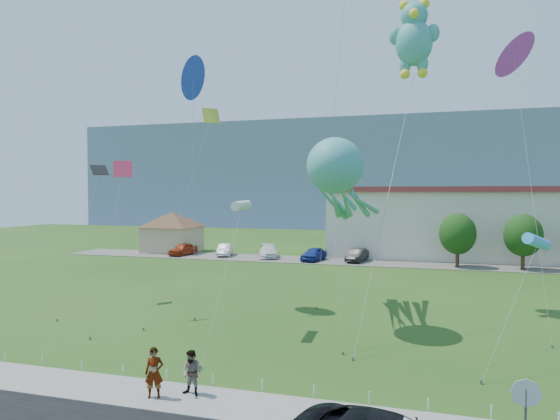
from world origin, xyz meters
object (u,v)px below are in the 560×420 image
Objects in this scene: octopus_kite at (339,181)px; teddy_bear_kite at (414,37)px; parked_car_black at (357,255)px; pavilion at (172,228)px; pedestrian_left at (154,373)px; pedestrian_right at (192,373)px; parked_car_red at (183,249)px; stop_sign at (526,401)px; parked_car_white at (269,251)px; parked_car_silver at (225,250)px; parked_car_blue at (314,254)px.

teddy_bear_kite is (3.98, 4.86, 9.29)m from octopus_kite.
octopus_kite is (2.24, -25.32, 7.46)m from parked_car_black.
parked_car_black is 0.21× the size of teddy_bear_kite.
pavilion is 46.34m from pedestrian_left.
parked_car_black is (1.15, 37.48, -0.16)m from pedestrian_right.
pavilion is 2.20× the size of parked_car_red.
stop_sign is 44.66m from parked_car_white.
parked_car_red is at bearing 124.20° from pedestrian_right.
parked_car_silver is at bearing 135.96° from teddy_bear_kite.
pedestrian_left is 42.14m from parked_car_red.
parked_car_red is at bearing -169.85° from parked_car_blue.
parked_car_blue is (16.07, -0.36, 0.01)m from parked_car_red.
parked_car_silver is (5.00, 0.95, -0.02)m from parked_car_red.
stop_sign reaches higher than parked_car_red.
parked_car_silver is 34.86m from teddy_bear_kite.
pavilion is 53.90m from stop_sign.
parked_car_blue is at bearing 110.36° from stop_sign.
parked_car_red is 0.35× the size of octopus_kite.
teddy_bear_kite is (6.22, -20.46, 16.75)m from parked_car_black.
pavilion is 3.68× the size of stop_sign.
pavilion is 19.57m from parked_car_blue.
pedestrian_right is 0.39× the size of parked_car_silver.
pedestrian_left reaches higher than parked_car_black.
stop_sign is 24.69m from teddy_bear_kite.
pavilion is 2.17× the size of parked_car_black.
pavilion reaches higher than stop_sign.
teddy_bear_kite is (21.97, -21.25, 16.76)m from parked_car_silver.
pavilion is at bearing 150.39° from parked_car_silver.
pedestrian_right is at bearing -60.73° from pavilion.
stop_sign is 0.60× the size of parked_car_red.
pavilion is at bearing 152.87° from parked_car_white.
pedestrian_left is 0.44× the size of parked_car_red.
parked_car_silver is 0.99× the size of parked_car_black.
pavilion is 38.81m from octopus_kite.
pavilion is 46.41m from pedestrian_right.
stop_sign is 11.02m from pedestrian_right.
pedestrian_left is at bearing -109.87° from octopus_kite.
stop_sign is at bearing -79.57° from teddy_bear_kite.
pedestrian_left is (-12.04, 1.18, -0.86)m from stop_sign.
parked_car_blue reaches higher than parked_car_silver.
pavilion is at bearing 145.96° from parked_car_red.
pedestrian_left is at bearing -83.88° from parked_car_black.
octopus_kite is 11.21m from teddy_bear_kite.
pavilion is at bearing 94.56° from pedestrian_left.
pavilion is 2.16× the size of parked_car_blue.
pavilion is 24.11m from parked_car_black.
pavilion is 0.77× the size of octopus_kite.
octopus_kite reaches higher than pedestrian_left.
parked_car_red is at bearing -169.88° from parked_car_black.
pedestrian_left is at bearing -62.39° from pavilion.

